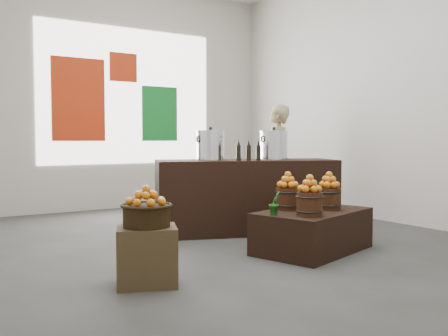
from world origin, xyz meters
TOP-DOWN VIEW (x-y plane):
  - ground at (0.00, 0.00)m, footprint 7.00×7.00m
  - back_wall at (0.00, 3.50)m, footprint 6.00×0.04m
  - back_opening at (0.30, 3.48)m, footprint 3.20×0.02m
  - deco_red_left at (-0.60, 3.47)m, footprint 0.90×0.04m
  - deco_green_right at (0.90, 3.47)m, footprint 0.70×0.04m
  - deco_red_upper at (0.20, 3.47)m, footprint 0.50×0.04m
  - crate at (-1.38, -1.13)m, footprint 0.61×0.56m
  - wicker_basket at (-1.38, -1.13)m, footprint 0.40×0.40m
  - apples_in_basket at (-1.38, -1.13)m, footprint 0.31×0.31m
  - display_table at (0.67, -0.93)m, footprint 1.49×1.15m
  - apple_bucket_front_left at (0.36, -1.21)m, footprint 0.26×0.26m
  - apples_in_bucket_front_left at (0.36, -1.21)m, footprint 0.20×0.20m
  - apple_bucket_front_right at (0.86, -0.98)m, footprint 0.26×0.26m
  - apples_in_bucket_front_right at (0.86, -0.98)m, footprint 0.20×0.20m
  - apple_bucket_rear at (0.47, -0.74)m, footprint 0.26×0.26m
  - apples_in_bucket_rear at (0.47, -0.74)m, footprint 0.20×0.20m
  - herb_garnish_right at (0.97, -0.60)m, footprint 0.32×0.30m
  - herb_garnish_left at (0.12, -0.95)m, footprint 0.16×0.15m
  - counter at (0.69, 0.38)m, footprint 2.46×1.53m
  - stock_pot_left at (0.24, 0.55)m, footprint 0.36×0.36m
  - stock_pot_center at (1.04, 0.25)m, footprint 0.36×0.36m
  - oil_cruets at (0.61, 0.16)m, footprint 0.26×0.15m
  - shopper at (2.04, 1.45)m, footprint 0.78×0.73m

SIDE VIEW (x-z plane):
  - ground at x=0.00m, z-range 0.00..0.00m
  - display_table at x=0.67m, z-range 0.00..0.45m
  - crate at x=-1.38m, z-range 0.00..0.50m
  - counter at x=0.69m, z-range 0.00..0.96m
  - apple_bucket_front_left at x=0.36m, z-range 0.45..0.69m
  - apple_bucket_front_right at x=0.86m, z-range 0.45..0.69m
  - apple_bucket_rear at x=0.47m, z-range 0.45..0.69m
  - herb_garnish_left at x=0.12m, z-range 0.45..0.70m
  - wicker_basket at x=-1.38m, z-range 0.50..0.68m
  - herb_garnish_right at x=0.97m, z-range 0.45..0.74m
  - apples_in_basket at x=-1.38m, z-range 0.68..0.84m
  - apples_in_bucket_front_left at x=0.36m, z-range 0.69..0.87m
  - apples_in_bucket_front_right at x=0.86m, z-range 0.69..0.87m
  - apples_in_bucket_rear at x=0.47m, z-range 0.69..0.87m
  - shopper at x=2.04m, z-range 0.00..1.80m
  - oil_cruets at x=0.61m, z-range 0.96..1.23m
  - stock_pot_left at x=0.24m, z-range 0.96..1.32m
  - stock_pot_center at x=1.04m, z-range 0.96..1.32m
  - deco_green_right at x=0.90m, z-range 1.20..2.20m
  - deco_red_left at x=-0.60m, z-range 1.20..2.60m
  - back_wall at x=0.00m, z-range 0.00..4.00m
  - back_opening at x=0.30m, z-range 0.80..3.20m
  - deco_red_upper at x=0.20m, z-range 2.25..2.75m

